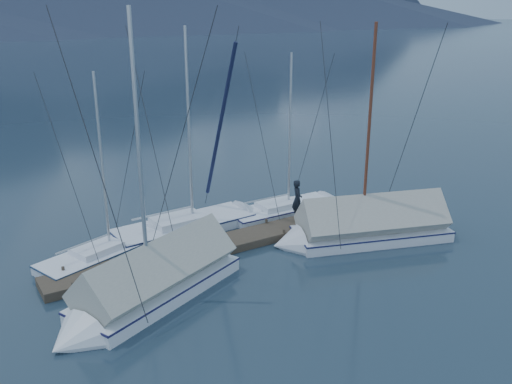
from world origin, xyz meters
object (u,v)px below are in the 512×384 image
at_px(sailboat_covered_far, 145,289).
at_px(person, 297,199).
at_px(sailboat_open_right, 296,208).
at_px(sailboat_open_left, 119,248).
at_px(sailboat_open_mid, 203,223).
at_px(sailboat_covered_near, 359,229).

distance_m(sailboat_covered_far, person, 9.07).
height_order(sailboat_open_right, person, sailboat_open_right).
height_order(sailboat_covered_far, person, sailboat_covered_far).
bearing_deg(sailboat_covered_far, sailboat_open_left, 82.85).
xyz_separation_m(sailboat_open_mid, person, (3.81, -2.12, 1.09)).
bearing_deg(sailboat_open_mid, sailboat_open_right, -6.97).
distance_m(sailboat_open_left, sailboat_covered_far, 4.55).
relative_size(sailboat_open_mid, sailboat_open_right, 1.16).
bearing_deg(person, sailboat_open_right, -11.35).
bearing_deg(sailboat_covered_far, sailboat_covered_near, 0.44).
bearing_deg(sailboat_open_left, sailboat_covered_near, -25.68).
xyz_separation_m(sailboat_open_right, sailboat_covered_near, (0.15, -4.39, 0.36)).
height_order(sailboat_open_left, person, sailboat_open_left).
relative_size(sailboat_open_mid, person, 5.32).
xyz_separation_m(sailboat_open_left, sailboat_open_right, (9.05, -0.03, 0.01)).
bearing_deg(sailboat_covered_near, sailboat_open_right, 91.93).
height_order(sailboat_open_left, sailboat_covered_near, sailboat_covered_near).
bearing_deg(sailboat_open_right, sailboat_covered_near, -88.07).
distance_m(sailboat_open_left, sailboat_covered_near, 10.21).
bearing_deg(sailboat_open_right, sailboat_open_mid, 173.03).
relative_size(sailboat_open_right, sailboat_covered_near, 0.84).
height_order(sailboat_open_mid, person, sailboat_open_mid).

